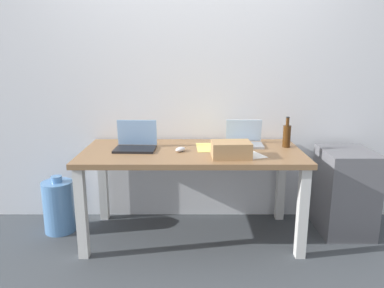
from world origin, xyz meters
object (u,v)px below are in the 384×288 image
object	(u,v)px
beer_bottle	(287,135)
desk	(192,162)
computer_mouse	(180,149)
water_cooler_jug	(59,206)
cardboard_box	(231,150)
laptop_left	(136,143)
filing_cabinet	(344,191)
laptop_right	(244,140)

from	to	relation	value
beer_bottle	desk	bearing A→B (deg)	-172.12
computer_mouse	water_cooler_jug	bearing A→B (deg)	-153.95
desk	cardboard_box	world-z (taller)	cardboard_box
laptop_left	filing_cabinet	size ratio (longest dim) A/B	0.46
laptop_left	desk	bearing A→B (deg)	-4.24
desk	beer_bottle	bearing A→B (deg)	7.88
water_cooler_jug	filing_cabinet	size ratio (longest dim) A/B	0.69
laptop_left	beer_bottle	bearing A→B (deg)	3.44
beer_bottle	laptop_right	bearing A→B (deg)	169.86
cardboard_box	filing_cabinet	world-z (taller)	cardboard_box
filing_cabinet	desk	bearing A→B (deg)	-175.82
cardboard_box	water_cooler_jug	xyz separation A→B (m)	(-1.40, 0.29, -0.56)
water_cooler_jug	filing_cabinet	world-z (taller)	filing_cabinet
desk	computer_mouse	bearing A→B (deg)	-157.57
laptop_right	filing_cabinet	xyz separation A→B (m)	(0.83, -0.07, -0.42)
desk	water_cooler_jug	size ratio (longest dim) A/B	3.52
filing_cabinet	cardboard_box	bearing A→B (deg)	-163.17
cardboard_box	water_cooler_jug	bearing A→B (deg)	168.16
desk	laptop_right	world-z (taller)	laptop_right
laptop_right	water_cooler_jug	xyz separation A→B (m)	(-1.54, -0.08, -0.55)
computer_mouse	water_cooler_jug	xyz separation A→B (m)	(-1.02, 0.12, -0.52)
desk	laptop_right	size ratio (longest dim) A/B	5.66
laptop_left	beer_bottle	distance (m)	1.21
desk	computer_mouse	size ratio (longest dim) A/B	17.04
cardboard_box	beer_bottle	bearing A→B (deg)	32.96
computer_mouse	desk	bearing A→B (deg)	55.44
laptop_right	cardboard_box	size ratio (longest dim) A/B	1.08
water_cooler_jug	filing_cabinet	bearing A→B (deg)	0.10
laptop_right	water_cooler_jug	distance (m)	1.64
cardboard_box	filing_cabinet	distance (m)	1.11
desk	laptop_left	bearing A→B (deg)	175.76
laptop_right	cardboard_box	xyz separation A→B (m)	(-0.15, -0.37, 0.01)
laptop_left	water_cooler_jug	bearing A→B (deg)	175.28
desk	computer_mouse	world-z (taller)	computer_mouse
laptop_right	computer_mouse	xyz separation A→B (m)	(-0.52, -0.20, -0.03)
desk	filing_cabinet	bearing A→B (deg)	4.18
laptop_right	beer_bottle	size ratio (longest dim) A/B	1.22
desk	laptop_right	bearing A→B (deg)	20.92
computer_mouse	cardboard_box	bearing A→B (deg)	8.71
laptop_right	water_cooler_jug	world-z (taller)	laptop_right
computer_mouse	cardboard_box	xyz separation A→B (m)	(0.37, -0.17, 0.04)
laptop_left	cardboard_box	size ratio (longest dim) A/B	1.15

